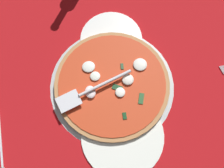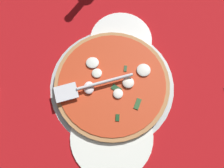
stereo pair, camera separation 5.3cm
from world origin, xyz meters
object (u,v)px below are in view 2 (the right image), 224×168
object	(u,v)px
dinner_plate_left	(112,137)
dinner_plate_right	(121,40)
pizza	(112,84)
pizza_server	(90,86)

from	to	relation	value
dinner_plate_left	dinner_plate_right	xyz separation A→B (cm)	(33.44, -3.67, 0.00)
dinner_plate_left	pizza	size ratio (longest dim) A/B	0.68
pizza	pizza_server	distance (cm)	7.44
dinner_plate_right	pizza_server	size ratio (longest dim) A/B	0.86
pizza_server	dinner_plate_right	bearing A→B (deg)	-134.46
dinner_plate_left	dinner_plate_right	distance (cm)	33.64
dinner_plate_right	pizza_server	distance (cm)	21.03
pizza	pizza_server	xyz separation A→B (cm)	(-1.36, 6.85, 2.57)
dinner_plate_left	dinner_plate_right	size ratio (longest dim) A/B	1.19
pizza_server	pizza	bearing A→B (deg)	176.30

